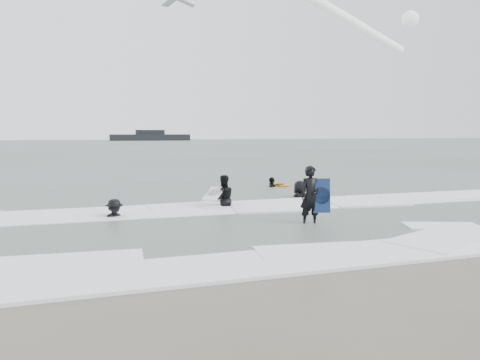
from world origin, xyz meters
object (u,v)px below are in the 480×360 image
object	(u,v)px
surfer_breaker	(115,219)
surfer_right_far	(300,198)
vessel_horizon	(150,137)
airshow_jet	(319,11)
surfer_right_near	(272,188)
surfer_centre	(310,225)
surfer_wading	(223,208)

from	to	relation	value
surfer_breaker	surfer_right_far	bearing A→B (deg)	2.66
vessel_horizon	airshow_jet	xyz separation A→B (m)	(14.54, -85.38, 18.88)
surfer_right_near	surfer_right_far	world-z (taller)	surfer_right_far
vessel_horizon	surfer_right_far	bearing A→B (deg)	-94.14
surfer_centre	surfer_right_far	xyz separation A→B (m)	(2.05, 5.10, 0.00)
surfer_right_near	surfer_centre	bearing A→B (deg)	24.90
surfer_right_near	vessel_horizon	size ratio (longest dim) A/B	0.07
surfer_wading	airshow_jet	distance (m)	58.50
surfer_right_far	surfer_wading	bearing A→B (deg)	-1.68
surfer_right_far	airshow_jet	bearing A→B (deg)	-139.98
surfer_centre	surfer_wading	world-z (taller)	surfer_centre
surfer_centre	vessel_horizon	xyz separation A→B (m)	(11.57, 136.61, 1.25)
surfer_wading	vessel_horizon	world-z (taller)	vessel_horizon
surfer_right_far	airshow_jet	size ratio (longest dim) A/B	0.04
surfer_breaker	surfer_right_far	xyz separation A→B (m)	(7.26, 2.48, 0.00)
surfer_right_far	vessel_horizon	xyz separation A→B (m)	(9.52, 131.52, 1.25)
surfer_wading	surfer_breaker	xyz separation A→B (m)	(-3.71, -1.13, 0.00)
airshow_jet	surfer_wading	bearing A→B (deg)	-120.19
surfer_right_far	surfer_right_near	bearing A→B (deg)	-115.62
surfer_centre	surfer_right_far	distance (m)	5.49
surfer_wading	vessel_horizon	bearing A→B (deg)	-96.89
surfer_wading	surfer_breaker	size ratio (longest dim) A/B	1.15
surfer_right_near	airshow_jet	bearing A→B (deg)	-169.89
surfer_breaker	surfer_right_far	world-z (taller)	surfer_right_far
surfer_centre	vessel_horizon	distance (m)	137.11
surfer_centre	vessel_horizon	bearing A→B (deg)	91.64
surfer_right_far	vessel_horizon	distance (m)	131.87
surfer_centre	surfer_right_near	distance (m)	8.98
airshow_jet	surfer_right_far	bearing A→B (deg)	-117.55
surfer_breaker	airshow_jet	distance (m)	61.24
surfer_centre	surfer_wading	bearing A→B (deg)	118.39
vessel_horizon	surfer_right_near	bearing A→B (deg)	-94.17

